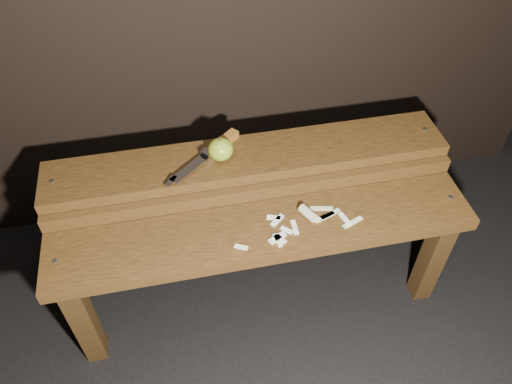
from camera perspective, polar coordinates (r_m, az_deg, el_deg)
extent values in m
plane|color=black|center=(1.75, 0.41, -11.62)|extent=(60.00, 60.00, 0.00)
cube|color=black|center=(1.57, -19.04, -13.77)|extent=(0.06, 0.06, 0.38)
cube|color=black|center=(1.70, 19.45, -7.21)|extent=(0.06, 0.06, 0.38)
cube|color=#3D260E|center=(1.40, 0.92, -4.60)|extent=(1.20, 0.20, 0.04)
cylinder|color=slate|center=(1.41, -22.00, -7.33)|extent=(0.01, 0.01, 0.00)
cylinder|color=slate|center=(1.57, 21.36, -0.56)|extent=(0.01, 0.01, 0.00)
cube|color=black|center=(1.71, -19.08, -4.45)|extent=(0.06, 0.06, 0.46)
cube|color=black|center=(1.83, 15.83, 0.84)|extent=(0.06, 0.06, 0.46)
cube|color=#3D260E|center=(1.44, -0.04, -0.13)|extent=(1.20, 0.02, 0.05)
cube|color=#3D260E|center=(1.49, -0.87, 3.79)|extent=(1.20, 0.18, 0.04)
cylinder|color=slate|center=(1.50, -22.29, 1.16)|extent=(0.01, 0.01, 0.00)
cylinder|color=slate|center=(1.65, 18.74, 6.82)|extent=(0.01, 0.01, 0.00)
ellipsoid|color=olive|center=(1.45, -4.07, 4.89)|extent=(0.07, 0.07, 0.07)
cylinder|color=#382314|center=(1.42, -4.15, 6.07)|extent=(0.01, 0.01, 0.01)
cube|color=brown|center=(1.50, -3.82, 5.65)|extent=(0.11, 0.10, 0.02)
cube|color=silver|center=(1.46, -5.63, 4.22)|extent=(0.04, 0.04, 0.03)
cube|color=silver|center=(1.42, -7.67, 2.59)|extent=(0.12, 0.11, 0.00)
cube|color=silver|center=(1.40, -9.69, 1.24)|extent=(0.04, 0.05, 0.00)
cube|color=beige|center=(1.35, 2.46, -5.53)|extent=(0.02, 0.05, 0.01)
cube|color=beige|center=(1.40, 2.03, -2.94)|extent=(0.04, 0.03, 0.01)
cube|color=beige|center=(1.39, 4.42, -4.03)|extent=(0.02, 0.05, 0.01)
cube|color=beige|center=(1.38, 3.52, -4.37)|extent=(0.03, 0.03, 0.01)
cube|color=beige|center=(1.42, 10.10, -3.03)|extent=(0.03, 0.05, 0.01)
cube|color=beige|center=(1.36, 2.79, -5.36)|extent=(0.03, 0.04, 0.01)
cube|color=beige|center=(1.36, 2.45, -5.25)|extent=(0.06, 0.04, 0.01)
cube|color=beige|center=(1.34, -1.71, -6.31)|extent=(0.04, 0.03, 0.01)
cube|color=beige|center=(1.40, 2.45, -3.25)|extent=(0.05, 0.04, 0.01)
cylinder|color=#C9BB8C|center=(1.41, 5.96, -2.41)|extent=(0.05, 0.06, 0.03)
cube|color=#BCC988|center=(1.42, 7.85, -2.85)|extent=(0.07, 0.03, 0.00)
cube|color=#BCC988|center=(1.43, 8.48, -2.53)|extent=(0.07, 0.04, 0.00)
cube|color=#BCC988|center=(1.44, 7.51, -1.88)|extent=(0.07, 0.03, 0.00)
cube|color=#BCC988|center=(1.42, 11.00, -3.42)|extent=(0.07, 0.04, 0.00)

